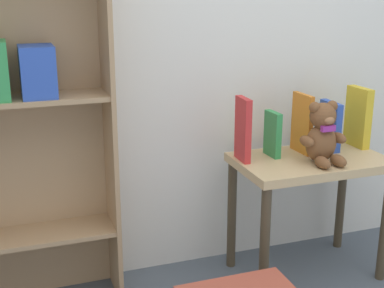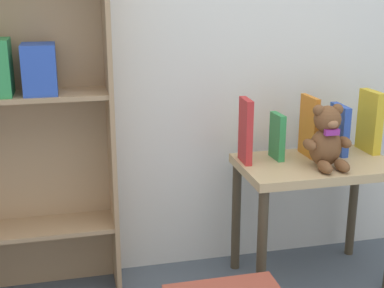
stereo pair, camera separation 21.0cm
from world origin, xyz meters
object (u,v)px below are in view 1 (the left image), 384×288
object	(u,v)px
book_standing_yellow	(358,117)
book_standing_blue	(330,126)
book_standing_red	(243,129)
teddy_bear	(323,135)
bookshelf_side	(14,76)
book_standing_green	(273,134)
book_standing_orange	(302,123)
display_table	(310,178)

from	to	relation	value
book_standing_yellow	book_standing_blue	bearing A→B (deg)	178.84
book_standing_yellow	book_standing_red	bearing A→B (deg)	-178.88
teddy_bear	book_standing_blue	bearing A→B (deg)	48.49
bookshelf_side	book_standing_green	bearing A→B (deg)	-5.14
book_standing_red	book_standing_blue	xyz separation A→B (m)	(0.43, 0.02, -0.03)
bookshelf_side	book_standing_green	size ratio (longest dim) A/B	8.75
teddy_bear	book_standing_green	distance (m)	0.21
book_standing_yellow	bookshelf_side	bearing A→B (deg)	175.81
bookshelf_side	book_standing_blue	distance (m)	1.33
bookshelf_side	book_standing_yellow	bearing A→B (deg)	-3.27
book_standing_blue	teddy_bear	bearing A→B (deg)	-128.80
book_standing_orange	bookshelf_side	bearing A→B (deg)	174.04
book_standing_red	bookshelf_side	bearing A→B (deg)	175.51
book_standing_yellow	book_standing_green	bearing A→B (deg)	-179.77
teddy_bear	book_standing_red	xyz separation A→B (m)	(-0.29, 0.13, 0.02)
book_standing_orange	book_standing_red	bearing A→B (deg)	-178.04
teddy_bear	bookshelf_side	bearing A→B (deg)	168.61
display_table	book_standing_blue	world-z (taller)	book_standing_blue
bookshelf_side	book_standing_orange	distance (m)	1.18
bookshelf_side	display_table	distance (m)	1.26
display_table	book_standing_red	world-z (taller)	book_standing_red
display_table	book_standing_green	xyz separation A→B (m)	(-0.14, 0.08, 0.19)
book_standing_green	book_standing_blue	size ratio (longest dim) A/B	0.91
book_standing_green	book_standing_yellow	xyz separation A→B (m)	(0.43, 0.01, 0.04)
book_standing_green	book_standing_yellow	world-z (taller)	book_standing_yellow
bookshelf_side	teddy_bear	size ratio (longest dim) A/B	6.63
teddy_bear	book_standing_green	world-z (taller)	teddy_bear
bookshelf_side	book_standing_yellow	size ratio (longest dim) A/B	6.30
teddy_bear	book_standing_blue	size ratio (longest dim) A/B	1.20
display_table	book_standing_red	bearing A→B (deg)	166.54
book_standing_red	book_standing_orange	distance (m)	0.29
book_standing_orange	book_standing_yellow	distance (m)	0.29
bookshelf_side	book_standing_red	size ratio (longest dim) A/B	6.36
bookshelf_side	book_standing_blue	bearing A→B (deg)	-3.60
book_standing_blue	book_standing_yellow	xyz separation A→B (m)	(0.14, -0.00, 0.03)
book_standing_red	book_standing_orange	xyz separation A→B (m)	(0.29, 0.02, -0.00)
bookshelf_side	book_standing_orange	world-z (taller)	bookshelf_side
book_standing_green	display_table	bearing A→B (deg)	-31.24
book_standing_green	book_standing_yellow	bearing A→B (deg)	-0.80
bookshelf_side	book_standing_blue	size ratio (longest dim) A/B	7.92
display_table	book_standing_green	size ratio (longest dim) A/B	3.29
teddy_bear	book_standing_red	distance (m)	0.32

